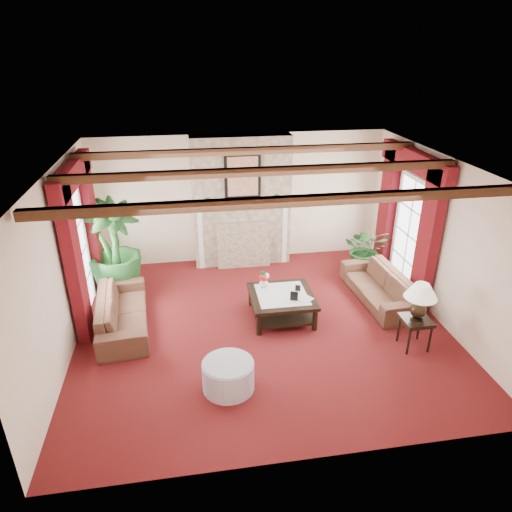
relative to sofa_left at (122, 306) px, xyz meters
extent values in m
plane|color=#3E0B0B|center=(2.29, -0.37, -0.38)|extent=(6.00, 6.00, 0.00)
plane|color=white|center=(2.29, -0.37, 2.32)|extent=(6.00, 6.00, 0.00)
cube|color=beige|center=(2.29, 2.38, 0.97)|extent=(6.00, 0.02, 2.70)
cube|color=beige|center=(-0.71, -0.37, 0.97)|extent=(0.02, 5.50, 2.70)
cube|color=beige|center=(5.29, -0.37, 0.97)|extent=(0.02, 5.50, 2.70)
imported|color=black|center=(0.00, 0.00, 0.00)|extent=(2.07, 0.91, 0.77)
imported|color=black|center=(4.55, 0.16, -0.01)|extent=(1.98, 0.77, 0.75)
imported|color=black|center=(-0.21, 1.28, 0.11)|extent=(2.71, 2.74, 1.00)
imported|color=black|center=(4.73, 1.31, 0.01)|extent=(1.42, 1.47, 0.78)
cylinder|color=gray|center=(1.57, -1.79, -0.18)|extent=(0.71, 0.71, 0.41)
imported|color=silver|center=(2.41, 0.18, 0.14)|extent=(0.30, 0.30, 0.17)
imported|color=black|center=(2.89, -0.38, 0.21)|extent=(0.25, 0.23, 0.31)
camera|label=1|loc=(1.15, -6.71, 3.92)|focal=32.00mm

